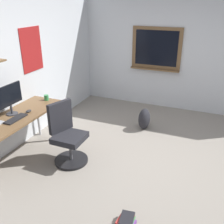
{
  "coord_description": "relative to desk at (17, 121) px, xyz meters",
  "views": [
    {
      "loc": [
        -3.28,
        -0.57,
        2.35
      ],
      "look_at": [
        -0.15,
        0.72,
        0.85
      ],
      "focal_mm": 41.13,
      "sensor_mm": 36.0,
      "label": 1
    }
  ],
  "objects": [
    {
      "name": "keyboard",
      "position": [
        -0.08,
        -0.07,
        0.08
      ],
      "size": [
        0.37,
        0.13,
        0.02
      ],
      "primitive_type": "cube",
      "color": "black",
      "rests_on": "desk"
    },
    {
      "name": "desk",
      "position": [
        0.0,
        0.0,
        0.0
      ],
      "size": [
        1.66,
        0.6,
        0.75
      ],
      "color": "brown",
      "rests_on": "ground"
    },
    {
      "name": "ground_plane",
      "position": [
        0.64,
        -2.07,
        -0.68
      ],
      "size": [
        5.2,
        5.2,
        0.0
      ],
      "primitive_type": "plane",
      "color": "gray",
      "rests_on": "ground"
    },
    {
      "name": "book_stack_on_floor",
      "position": [
        -0.61,
        -1.97,
        -0.62
      ],
      "size": [
        0.24,
        0.2,
        0.11
      ],
      "color": "#7A3D99",
      "rests_on": "ground"
    },
    {
      "name": "wall_back",
      "position": [
        0.63,
        0.38,
        0.63
      ],
      "size": [
        5.0,
        0.3,
        2.6
      ],
      "color": "silver",
      "rests_on": "ground"
    },
    {
      "name": "backpack",
      "position": [
        1.75,
        -1.5,
        -0.47
      ],
      "size": [
        0.32,
        0.22,
        0.42
      ],
      "primitive_type": "ellipsoid",
      "color": "#232328",
      "rests_on": "ground"
    },
    {
      "name": "office_chair",
      "position": [
        0.26,
        -0.7,
        -0.27
      ],
      "size": [
        0.53,
        0.55,
        0.95
      ],
      "color": "black",
      "rests_on": "ground"
    },
    {
      "name": "wall_right",
      "position": [
        3.08,
        -2.04,
        0.62
      ],
      "size": [
        0.22,
        5.0,
        2.6
      ],
      "color": "silver",
      "rests_on": "ground"
    },
    {
      "name": "computer_mouse",
      "position": [
        0.2,
        -0.07,
        0.09
      ],
      "size": [
        0.1,
        0.06,
        0.03
      ],
      "primitive_type": "ellipsoid",
      "color": "#262628",
      "rests_on": "desk"
    },
    {
      "name": "coffee_mug",
      "position": [
        0.73,
        -0.02,
        0.12
      ],
      "size": [
        0.08,
        0.08,
        0.09
      ],
      "primitive_type": "cylinder",
      "color": "#338C4C",
      "rests_on": "desk"
    },
    {
      "name": "monitor_primary",
      "position": [
        0.04,
        0.1,
        0.34
      ],
      "size": [
        0.46,
        0.17,
        0.46
      ],
      "color": "#38383D",
      "rests_on": "desk"
    }
  ]
}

